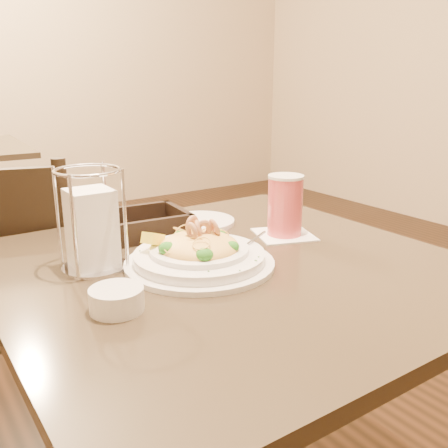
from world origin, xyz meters
TOP-DOWN VIEW (x-y plane):
  - main_table at (0.00, 0.00)m, footprint 0.90×0.90m
  - dining_chair_near at (-0.33, 0.65)m, footprint 0.52×0.52m
  - pasta_bowl at (-0.06, 0.02)m, footprint 0.33×0.30m
  - drink_glass at (0.22, 0.08)m, footprint 0.17×0.17m
  - bread_basket at (-0.06, 0.28)m, footprint 0.21×0.18m
  - napkin_caddy at (-0.24, 0.13)m, footprint 0.13×0.13m
  - side_plate at (0.10, 0.28)m, footprint 0.22×0.22m
  - butter_ramekin at (-0.27, -0.07)m, footprint 0.12×0.12m

SIDE VIEW (x-z plane):
  - dining_chair_near at x=-0.33m, z-range 0.03..0.96m
  - main_table at x=0.00m, z-range 0.14..0.90m
  - side_plate at x=0.10m, z-range 0.76..0.77m
  - butter_ramekin at x=-0.27m, z-range 0.76..0.80m
  - bread_basket at x=-0.06m, z-range 0.75..0.80m
  - pasta_bowl at x=-0.06m, z-range 0.74..0.83m
  - drink_glass at x=0.22m, z-range 0.76..0.90m
  - napkin_caddy at x=-0.24m, z-range 0.74..0.95m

